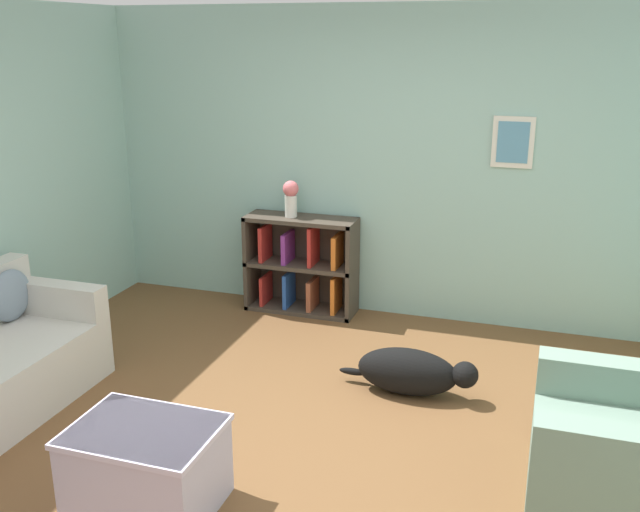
{
  "coord_description": "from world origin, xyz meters",
  "views": [
    {
      "loc": [
        1.31,
        -3.57,
        2.35
      ],
      "look_at": [
        0.0,
        0.4,
        1.05
      ],
      "focal_mm": 40.0,
      "sensor_mm": 36.0,
      "label": 1
    }
  ],
  "objects": [
    {
      "name": "ground_plane",
      "position": [
        0.0,
        0.0,
        0.0
      ],
      "size": [
        14.0,
        14.0,
        0.0
      ],
      "primitive_type": "plane",
      "color": "brown"
    },
    {
      "name": "wall_back",
      "position": [
        0.0,
        2.25,
        1.3
      ],
      "size": [
        5.6,
        0.13,
        2.6
      ],
      "color": "#93BCB2",
      "rests_on": "ground_plane"
    },
    {
      "name": "bookshelf",
      "position": [
        -0.7,
        2.04,
        0.42
      ],
      "size": [
        0.97,
        0.34,
        0.85
      ],
      "color": "#42382D",
      "rests_on": "ground_plane"
    },
    {
      "name": "coffee_table",
      "position": [
        -0.53,
        -0.84,
        0.24
      ],
      "size": [
        0.75,
        0.56,
        0.45
      ],
      "color": "#BCB2D1",
      "rests_on": "ground_plane"
    },
    {
      "name": "dog",
      "position": [
        0.53,
        0.78,
        0.16
      ],
      "size": [
        0.97,
        0.29,
        0.32
      ],
      "color": "black",
      "rests_on": "ground_plane"
    },
    {
      "name": "vase",
      "position": [
        -0.79,
        2.01,
        1.03
      ],
      "size": [
        0.14,
        0.14,
        0.31
      ],
      "color": "silver",
      "rests_on": "bookshelf"
    }
  ]
}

